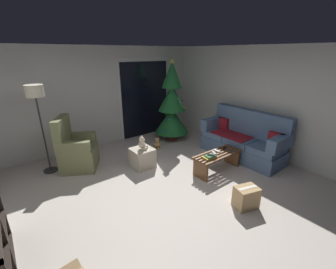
{
  "coord_description": "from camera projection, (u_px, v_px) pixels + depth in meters",
  "views": [
    {
      "loc": [
        -2.07,
        -2.48,
        2.35
      ],
      "look_at": [
        0.4,
        0.7,
        0.85
      ],
      "focal_mm": 23.81,
      "sensor_mm": 36.0,
      "label": 1
    }
  ],
  "objects": [
    {
      "name": "patio_door_glass",
      "position": [
        145.0,
        100.0,
        6.44
      ],
      "size": [
        1.5,
        0.02,
        2.1
      ],
      "primitive_type": "cube",
      "color": "black",
      "rests_on": "ground"
    },
    {
      "name": "ottoman",
      "position": [
        142.0,
        158.0,
        4.79
      ],
      "size": [
        0.44,
        0.44,
        0.42
      ],
      "primitive_type": "cube",
      "color": "#B2A893",
      "rests_on": "ground"
    },
    {
      "name": "couch",
      "position": [
        243.0,
        140.0,
        5.24
      ],
      "size": [
        0.81,
        1.95,
        1.08
      ],
      "color": "slate",
      "rests_on": "ground"
    },
    {
      "name": "christmas_tree",
      "position": [
        172.0,
        106.0,
        6.07
      ],
      "size": [
        0.93,
        0.93,
        2.2
      ],
      "color": "#4C1E19",
      "rests_on": "ground"
    },
    {
      "name": "cell_phone",
      "position": [
        211.0,
        155.0,
        4.32
      ],
      "size": [
        0.13,
        0.16,
        0.01
      ],
      "primitive_type": "cube",
      "rotation": [
        0.0,
        0.0,
        0.51
      ],
      "color": "black",
      "rests_on": "book_stack"
    },
    {
      "name": "remote_graphite",
      "position": [
        231.0,
        150.0,
        4.67
      ],
      "size": [
        0.1,
        0.16,
        0.02
      ],
      "primitive_type": "cube",
      "rotation": [
        0.0,
        0.0,
        0.43
      ],
      "color": "#333338",
      "rests_on": "coffee_table"
    },
    {
      "name": "floor_lamp",
      "position": [
        36.0,
        100.0,
        4.15
      ],
      "size": [
        0.32,
        0.32,
        1.78
      ],
      "color": "#2D2D30",
      "rests_on": "ground"
    },
    {
      "name": "book_stack",
      "position": [
        209.0,
        157.0,
        4.34
      ],
      "size": [
        0.27,
        0.2,
        0.06
      ],
      "color": "#B79333",
      "rests_on": "coffee_table"
    },
    {
      "name": "wall_right",
      "position": [
        272.0,
        103.0,
        5.05
      ],
      "size": [
        0.12,
        6.0,
        2.5
      ],
      "primitive_type": "cube",
      "color": "beige",
      "rests_on": "ground"
    },
    {
      "name": "ground_plane",
      "position": [
        175.0,
        197.0,
        3.84
      ],
      "size": [
        7.0,
        7.0,
        0.0
      ],
      "primitive_type": "plane",
      "color": "#BCB2A8"
    },
    {
      "name": "coffee_table",
      "position": [
        217.0,
        159.0,
        4.6
      ],
      "size": [
        1.1,
        0.4,
        0.4
      ],
      "color": "brown",
      "rests_on": "ground"
    },
    {
      "name": "remote_black",
      "position": [
        224.0,
        149.0,
        4.75
      ],
      "size": [
        0.16,
        0.11,
        0.02
      ],
      "primitive_type": "cube",
      "rotation": [
        0.0,
        0.0,
        2.01
      ],
      "color": "black",
      "rests_on": "coffee_table"
    },
    {
      "name": "patio_door_frame",
      "position": [
        145.0,
        98.0,
        6.44
      ],
      "size": [
        1.6,
        0.02,
        2.2
      ],
      "primitive_type": "cube",
      "color": "silver",
      "rests_on": "ground"
    },
    {
      "name": "teddy_bear_cream",
      "position": [
        142.0,
        144.0,
        4.67
      ],
      "size": [
        0.21,
        0.21,
        0.29
      ],
      "color": "beige",
      "rests_on": "ottoman"
    },
    {
      "name": "cardboard_box_taped_mid_floor",
      "position": [
        246.0,
        197.0,
        3.55
      ],
      "size": [
        0.42,
        0.35,
        0.35
      ],
      "color": "tan",
      "rests_on": "ground"
    },
    {
      "name": "wall_back",
      "position": [
        99.0,
        98.0,
        5.67
      ],
      "size": [
        5.72,
        0.12,
        2.5
      ],
      "primitive_type": "cube",
      "color": "beige",
      "rests_on": "ground"
    },
    {
      "name": "armchair",
      "position": [
        76.0,
        151.0,
        4.66
      ],
      "size": [
        0.94,
        0.94,
        1.13
      ],
      "color": "olive",
      "rests_on": "ground"
    },
    {
      "name": "remote_white",
      "position": [
        217.0,
        151.0,
        4.64
      ],
      "size": [
        0.05,
        0.16,
        0.02
      ],
      "primitive_type": "cube",
      "rotation": [
        0.0,
        0.0,
        0.05
      ],
      "color": "silver",
      "rests_on": "coffee_table"
    },
    {
      "name": "remote_silver",
      "position": [
        214.0,
        153.0,
        4.55
      ],
      "size": [
        0.11,
        0.16,
        0.02
      ],
      "primitive_type": "cube",
      "rotation": [
        0.0,
        0.0,
        5.85
      ],
      "color": "#ADADB2",
      "rests_on": "coffee_table"
    },
    {
      "name": "teddy_bear_honey_by_tree",
      "position": [
        157.0,
        144.0,
        5.75
      ],
      "size": [
        0.21,
        0.22,
        0.29
      ],
      "color": "tan",
      "rests_on": "ground"
    }
  ]
}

